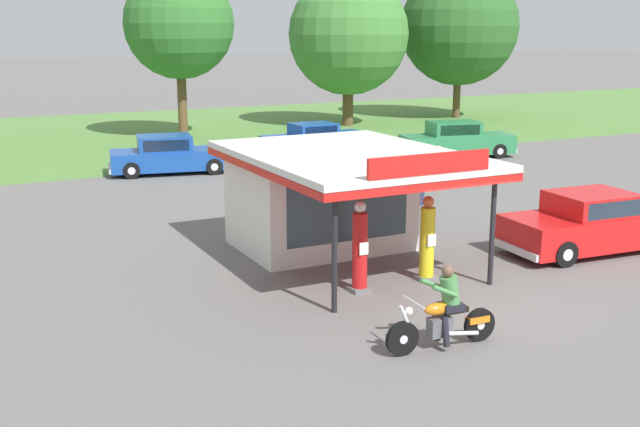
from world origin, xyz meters
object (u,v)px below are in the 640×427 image
at_px(parked_car_second_row_spare, 316,140).
at_px(bystander_strolling_foreground, 436,164).
at_px(parked_car_back_row_far_left, 456,141).
at_px(parked_car_back_row_centre_right, 170,156).
at_px(gas_pump_offside, 427,242).
at_px(featured_classic_sedan, 594,224).
at_px(motorcycle_with_rider, 444,314).
at_px(gas_pump_nearside, 360,250).
at_px(bystander_standing_back_lot, 421,179).

bearing_deg(parked_car_second_row_spare, bystander_strolling_foreground, -84.50).
relative_size(parked_car_back_row_far_left, parked_car_back_row_centre_right, 1.06).
xyz_separation_m(parked_car_second_row_spare, parked_car_back_row_far_left, (5.45, -3.39, 0.06)).
bearing_deg(parked_car_back_row_centre_right, parked_car_back_row_far_left, -8.48).
distance_m(gas_pump_offside, parked_car_back_row_centre_right, 16.35).
bearing_deg(featured_classic_sedan, motorcycle_with_rider, -154.02).
relative_size(gas_pump_offside, parked_car_second_row_spare, 0.38).
height_order(featured_classic_sedan, parked_car_back_row_centre_right, featured_classic_sedan).
bearing_deg(parked_car_back_row_centre_right, parked_car_second_row_spare, 11.42).
bearing_deg(parked_car_second_row_spare, motorcycle_with_rider, -110.55).
relative_size(gas_pump_nearside, bystander_standing_back_lot, 1.29).
relative_size(bystander_strolling_foreground, bystander_standing_back_lot, 0.93).
bearing_deg(featured_classic_sedan, gas_pump_nearside, -179.18).
height_order(parked_car_back_row_centre_right, bystander_standing_back_lot, bystander_standing_back_lot).
distance_m(gas_pump_nearside, featured_classic_sedan, 7.15).
distance_m(gas_pump_nearside, motorcycle_with_rider, 3.50).
bearing_deg(gas_pump_offside, featured_classic_sedan, 1.10).
bearing_deg(parked_car_second_row_spare, parked_car_back_row_centre_right, -168.58).
xyz_separation_m(gas_pump_offside, parked_car_second_row_spare, (5.98, 17.78, -0.24)).
bearing_deg(gas_pump_offside, motorcycle_with_rider, -119.82).
height_order(featured_classic_sedan, parked_car_back_row_far_left, parked_car_back_row_far_left).
height_order(gas_pump_nearside, gas_pump_offside, gas_pump_nearside).
bearing_deg(parked_car_back_row_far_left, parked_car_back_row_centre_right, 171.52).
relative_size(gas_pump_offside, bystander_strolling_foreground, 1.35).
height_order(gas_pump_offside, parked_car_back_row_far_left, gas_pump_offside).
height_order(gas_pump_offside, bystander_strolling_foreground, gas_pump_offside).
bearing_deg(bystander_standing_back_lot, gas_pump_nearside, -132.38).
xyz_separation_m(parked_car_back_row_centre_right, bystander_strolling_foreground, (8.16, -6.97, 0.09)).
relative_size(parked_car_second_row_spare, parked_car_back_row_far_left, 0.96).
relative_size(gas_pump_offside, bystander_standing_back_lot, 1.25).
distance_m(parked_car_back_row_centre_right, bystander_standing_back_lot, 11.12).
bearing_deg(parked_car_back_row_centre_right, gas_pump_nearside, -91.49).
height_order(gas_pump_offside, parked_car_second_row_spare, gas_pump_offside).
bearing_deg(gas_pump_offside, gas_pump_nearside, 180.00).
distance_m(gas_pump_nearside, bystander_standing_back_lot, 9.18).
distance_m(gas_pump_offside, parked_car_second_row_spare, 18.76).
bearing_deg(parked_car_second_row_spare, featured_classic_sedan, -92.01).
distance_m(parked_car_back_row_far_left, parked_car_back_row_centre_right, 12.94).
bearing_deg(parked_car_back_row_far_left, parked_car_second_row_spare, 148.12).
relative_size(motorcycle_with_rider, bystander_strolling_foreground, 1.55).
bearing_deg(featured_classic_sedan, gas_pump_offside, -178.90).
relative_size(featured_classic_sedan, parked_car_back_row_centre_right, 1.01).
distance_m(featured_classic_sedan, parked_car_back_row_far_left, 15.52).
bearing_deg(bystander_strolling_foreground, parked_car_second_row_spare, 95.50).
height_order(motorcycle_with_rider, bystander_strolling_foreground, motorcycle_with_rider).
relative_size(gas_pump_nearside, featured_classic_sedan, 0.39).
distance_m(gas_pump_offside, bystander_strolling_foreground, 11.53).
bearing_deg(bystander_standing_back_lot, parked_car_back_row_far_left, 47.21).
bearing_deg(motorcycle_with_rider, parked_car_back_row_far_left, 53.07).
xyz_separation_m(motorcycle_with_rider, parked_car_back_row_far_left, (13.42, 17.86, 0.09)).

